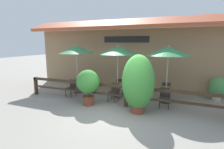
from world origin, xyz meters
TOP-DOWN VIEW (x-y plane):
  - ground_plane at (0.00, 0.00)m, footprint 60.00×60.00m
  - building_facade at (-0.00, 4.10)m, footprint 14.28×1.49m
  - patio_railing at (0.00, 1.05)m, footprint 10.40×0.14m
  - patio_umbrella_near at (-3.23, 2.22)m, footprint 1.97×1.97m
  - dining_table_near at (-3.23, 2.22)m, footprint 0.87×0.87m
  - chair_near_streetside at (-3.16, 1.52)m, footprint 0.46×0.46m
  - chair_near_wallside at (-3.25, 2.92)m, footprint 0.50×0.50m
  - patio_umbrella_middle at (-0.82, 2.24)m, footprint 1.97×1.97m
  - dining_table_middle at (-0.82, 2.24)m, footprint 0.87×0.87m
  - chair_middle_streetside at (-0.77, 1.60)m, footprint 0.46×0.46m
  - chair_middle_wallside at (-0.87, 2.88)m, footprint 0.47×0.47m
  - patio_umbrella_far at (1.61, 2.22)m, footprint 1.97×1.97m
  - dining_table_far at (1.61, 2.22)m, footprint 0.87×0.87m
  - chair_far_streetside at (1.59, 1.56)m, footprint 0.44×0.44m
  - chair_far_wallside at (1.57, 2.88)m, footprint 0.42×0.42m
  - potted_plant_broad_leaf at (0.64, 0.59)m, footprint 1.30×1.17m
  - potted_plant_tall_tropical at (-1.64, 0.63)m, footprint 1.06×0.96m
  - potted_plant_corner_fern at (3.91, 3.55)m, footprint 0.78×0.70m

SIDE VIEW (x-z plane):
  - ground_plane at x=0.00m, z-range 0.00..0.00m
  - chair_near_streetside at x=-3.16m, z-range 0.05..0.91m
  - chair_near_wallside at x=-3.25m, z-range 0.05..0.91m
  - chair_middle_streetside at x=-0.77m, z-range 0.05..0.91m
  - chair_middle_wallside at x=-0.87m, z-range 0.05..0.91m
  - chair_far_streetside at x=1.59m, z-range 0.05..0.91m
  - chair_far_wallside at x=1.57m, z-range 0.05..0.91m
  - dining_table_near at x=-3.23m, z-range 0.21..0.93m
  - dining_table_middle at x=-0.82m, z-range 0.21..0.93m
  - dining_table_far at x=1.61m, z-range 0.21..0.93m
  - potted_plant_corner_fern at x=3.91m, z-range 0.03..1.20m
  - patio_railing at x=0.00m, z-range 0.22..1.17m
  - potted_plant_tall_tropical at x=-1.64m, z-range 0.19..1.81m
  - potted_plant_broad_leaf at x=0.64m, z-range 0.05..2.40m
  - building_facade at x=0.00m, z-range 0.05..4.28m
  - patio_umbrella_near at x=-3.23m, z-range 1.09..3.77m
  - patio_umbrella_middle at x=-0.82m, z-range 1.09..3.77m
  - patio_umbrella_far at x=1.61m, z-range 1.09..3.77m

